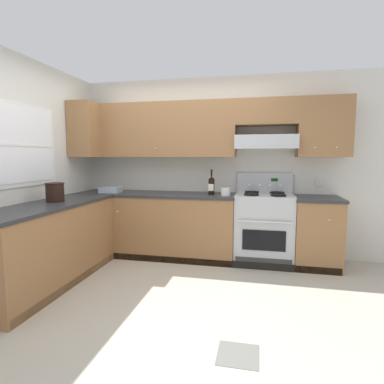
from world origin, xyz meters
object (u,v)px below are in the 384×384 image
Objects in this scene: stove at (264,228)px; bucket at (55,192)px; wine_bottle at (211,185)px; paper_towel_roll at (226,192)px; bowl at (111,191)px.

stove is 5.49× the size of bucket.
stove reaches higher than bucket.
wine_bottle is 2.79× the size of paper_towel_roll.
paper_towel_roll reaches higher than bowl.
stove is 2.21m from bowl.
bucket is 2.10m from paper_towel_roll.
paper_towel_roll is at bearing 27.54° from bucket.
wine_bottle is 1.57× the size of bucket.
bowl is 1.32× the size of bucket.
wine_bottle reaches higher than paper_towel_roll.
stove is 3.50× the size of wine_bottle.
stove is at bearing 24.33° from bucket.
stove is at bearing 2.73° from bowl.
stove is 2.66m from bucket.
stove is 0.91m from wine_bottle.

